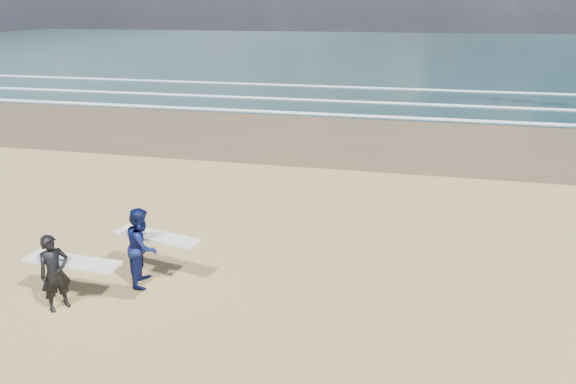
# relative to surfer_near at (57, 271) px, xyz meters

# --- Properties ---
(ocean) EXTENTS (220.00, 100.00, 0.02)m
(ocean) POSITION_rel_surfer_near_xyz_m (20.91, 71.36, -0.89)
(ocean) COLOR #183436
(ocean) RESTS_ON ground
(surfer_near) EXTENTS (2.22, 1.04, 1.75)m
(surfer_near) POSITION_rel_surfer_near_xyz_m (0.00, 0.00, 0.00)
(surfer_near) COLOR black
(surfer_near) RESTS_ON ground
(surfer_far) EXTENTS (2.26, 1.36, 1.92)m
(surfer_far) POSITION_rel_surfer_near_xyz_m (1.30, 1.42, 0.07)
(surfer_far) COLOR #0B1341
(surfer_far) RESTS_ON ground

